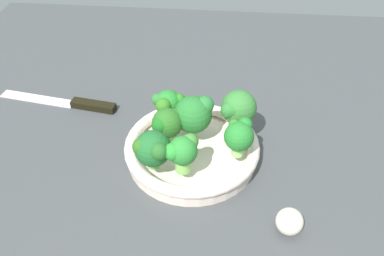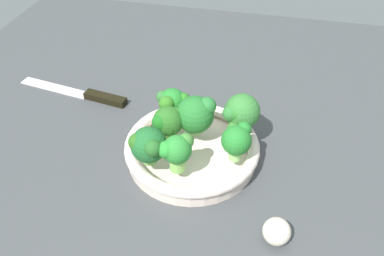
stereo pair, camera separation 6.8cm
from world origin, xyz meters
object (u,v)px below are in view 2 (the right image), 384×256
object	(u,v)px
bowl	(192,149)
broccoli_floret_3	(195,114)
broccoli_floret_4	(148,145)
broccoli_floret_0	(168,121)
broccoli_floret_2	(237,140)
broccoli_floret_6	(172,102)
broccoli_floret_1	(176,150)
garlic_bulb	(277,231)
broccoli_floret_5	(241,111)
knife	(87,94)

from	to	relation	value
bowl	broccoli_floret_3	bearing A→B (deg)	-179.65
bowl	broccoli_floret_3	xyz separation A→B (cm)	(-2.82, -0.02, 5.92)
broccoli_floret_4	broccoli_floret_0	bearing A→B (deg)	168.66
broccoli_floret_2	broccoli_floret_6	distance (cm)	15.02
broccoli_floret_1	broccoli_floret_2	bearing A→B (deg)	117.27
broccoli_floret_4	garlic_bulb	bearing A→B (deg)	70.41
broccoli_floret_6	broccoli_floret_3	bearing A→B (deg)	64.97
broccoli_floret_0	garlic_bulb	bearing A→B (deg)	54.36
broccoli_floret_3	broccoli_floret_6	distance (cm)	5.43
broccoli_floret_5	broccoli_floret_6	distance (cm)	12.69
broccoli_floret_3	broccoli_floret_4	bearing A→B (deg)	-30.77
broccoli_floret_1	broccoli_floret_4	xyz separation A→B (cm)	(-0.29, -4.78, -0.24)
broccoli_floret_5	broccoli_floret_6	xyz separation A→B (cm)	(-0.31, -12.69, -0.21)
bowl	broccoli_floret_2	xyz separation A→B (cm)	(2.42, 8.05, 5.96)
broccoli_floret_0	knife	distance (cm)	26.91
garlic_bulb	broccoli_floret_4	bearing A→B (deg)	-109.59
broccoli_floret_5	broccoli_floret_1	bearing A→B (deg)	-36.24
broccoli_floret_4	garlic_bulb	world-z (taller)	broccoli_floret_4
bowl	broccoli_floret_5	distance (cm)	11.05
bowl	broccoli_floret_0	bearing A→B (deg)	-91.43
bowl	broccoli_floret_2	world-z (taller)	broccoli_floret_2
broccoli_floret_0	broccoli_floret_6	world-z (taller)	broccoli_floret_6
bowl	broccoli_floret_0	size ratio (longest dim) A/B	3.87
broccoli_floret_3	broccoli_floret_4	distance (cm)	11.16
broccoli_floret_1	broccoli_floret_2	xyz separation A→B (cm)	(-4.64, 9.00, -0.07)
bowl	broccoli_floret_4	xyz separation A→B (cm)	(6.77, -5.73, 5.79)
broccoli_floret_4	garlic_bulb	size ratio (longest dim) A/B	1.62
bowl	broccoli_floret_0	world-z (taller)	broccoli_floret_0
broccoli_floret_3	broccoli_floret_6	xyz separation A→B (cm)	(-2.30, -4.92, 0.11)
bowl	broccoli_floret_3	distance (cm)	6.56
broccoli_floret_0	broccoli_floret_3	xyz separation A→B (cm)	(-2.71, 4.33, 0.36)
broccoli_floret_2	broccoli_floret_5	size ratio (longest dim) A/B	0.87
broccoli_floret_1	knife	xyz separation A→B (cm)	(-20.33, -25.80, -7.48)
broccoli_floret_1	bowl	bearing A→B (deg)	172.32
bowl	broccoli_floret_2	size ratio (longest dim) A/B	3.70
broccoli_floret_2	broccoli_floret_4	xyz separation A→B (cm)	(4.35, -13.78, -0.17)
broccoli_floret_1	broccoli_floret_4	world-z (taller)	broccoli_floret_4
broccoli_floret_5	broccoli_floret_6	bearing A→B (deg)	-91.42
broccoli_floret_3	broccoli_floret_6	world-z (taller)	broccoli_floret_3
broccoli_floret_2	knife	bearing A→B (deg)	-114.26
broccoli_floret_2	broccoli_floret_5	distance (cm)	7.24
bowl	broccoli_floret_5	xyz separation A→B (cm)	(-4.81, 7.75, 6.24)
bowl	knife	world-z (taller)	bowl
knife	garlic_bulb	distance (cm)	51.05
bowl	broccoli_floret_3	size ratio (longest dim) A/B	3.33
broccoli_floret_4	garlic_bulb	distance (cm)	23.81
knife	broccoli_floret_2	bearing A→B (deg)	65.74
broccoli_floret_1	broccoli_floret_4	bearing A→B (deg)	-93.52
broccoli_floret_3	broccoli_floret_4	world-z (taller)	broccoli_floret_3
broccoli_floret_4	broccoli_floret_3	bearing A→B (deg)	149.23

